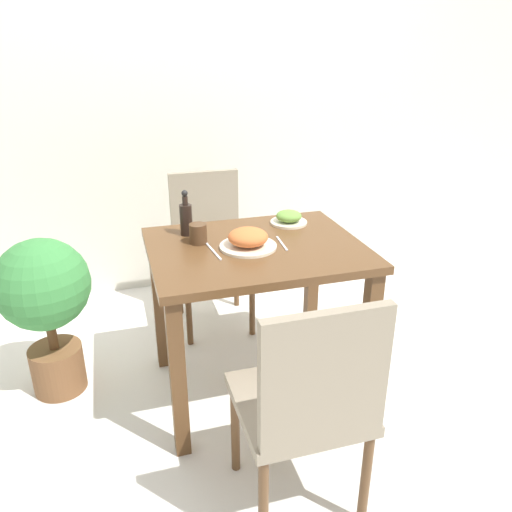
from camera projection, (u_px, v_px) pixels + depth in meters
ground_plane at (256, 386)px, 2.45m from camera, size 16.00×16.00×0.00m
wall_back at (197, 87)px, 3.06m from camera, size 8.00×0.05×2.60m
dining_table at (256, 272)px, 2.21m from camera, size 0.92×0.73×0.74m
chair_near at (308, 400)px, 1.60m from camera, size 0.42×0.42×0.88m
chair_far at (210, 242)px, 2.88m from camera, size 0.42×0.42×0.88m
food_plate at (248, 239)px, 2.12m from camera, size 0.24×0.24×0.09m
side_plate at (289, 218)px, 2.40m from camera, size 0.18×0.18×0.07m
drink_cup at (198, 234)px, 2.16m from camera, size 0.08×0.08×0.09m
sauce_bottle at (186, 218)px, 2.24m from camera, size 0.06×0.06×0.21m
fork_utensil at (213, 251)px, 2.09m from camera, size 0.03×0.20×0.00m
spoon_utensil at (282, 243)px, 2.17m from camera, size 0.02×0.16×0.00m
potted_plant_left at (45, 299)px, 2.24m from camera, size 0.42×0.42×0.77m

